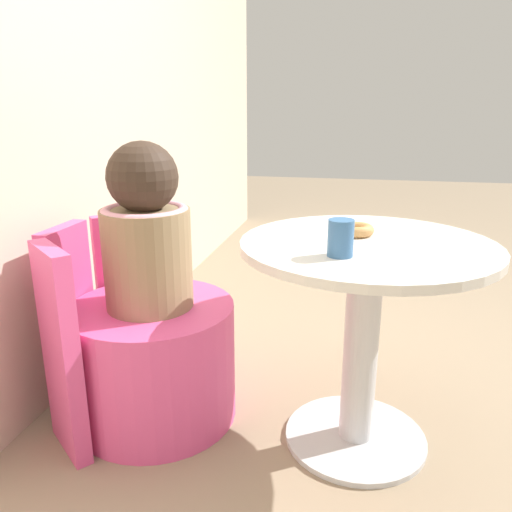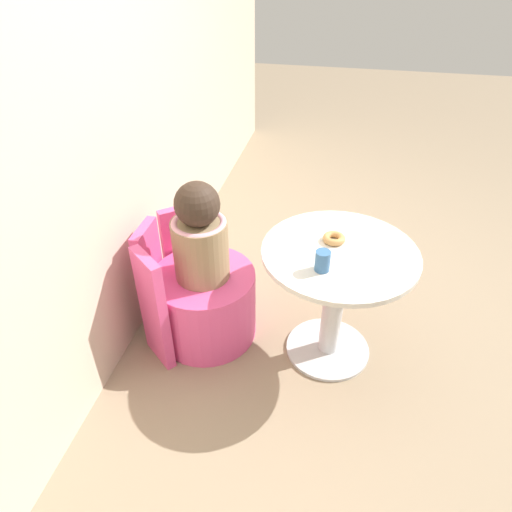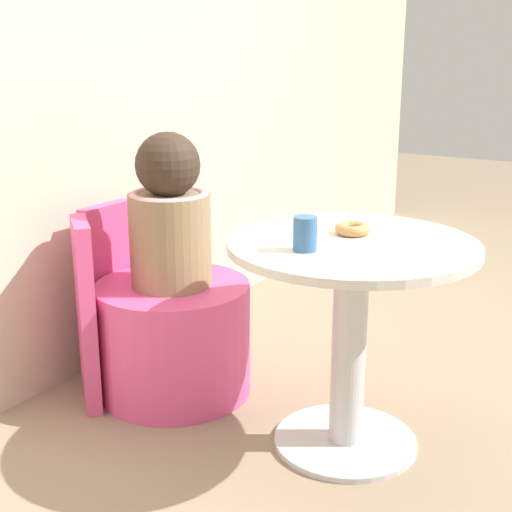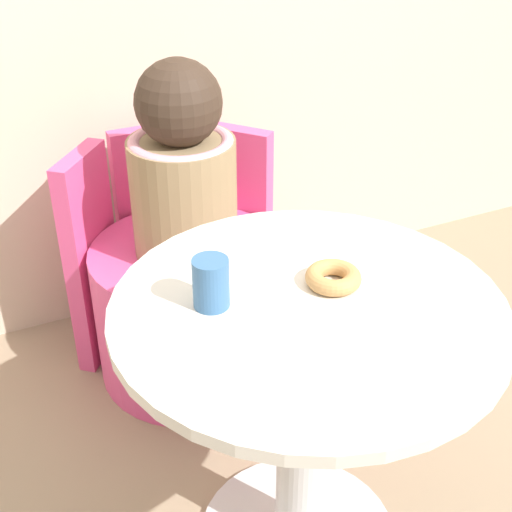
# 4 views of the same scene
# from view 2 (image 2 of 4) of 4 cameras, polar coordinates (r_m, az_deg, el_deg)

# --- Properties ---
(ground_plane) EXTENTS (12.00, 12.00, 0.00)m
(ground_plane) POSITION_cam_2_polar(r_m,az_deg,el_deg) (2.60, 9.92, -10.16)
(ground_plane) COLOR gray
(back_wall) EXTENTS (6.00, 0.06, 2.40)m
(back_wall) POSITION_cam_2_polar(r_m,az_deg,el_deg) (2.21, -18.39, 17.16)
(back_wall) COLOR beige
(back_wall) RESTS_ON ground_plane
(round_table) EXTENTS (0.72, 0.72, 0.65)m
(round_table) POSITION_cam_2_polar(r_m,az_deg,el_deg) (2.23, 9.96, -3.50)
(round_table) COLOR silver
(round_table) RESTS_ON ground_plane
(tub_chair) EXTENTS (0.54, 0.54, 0.40)m
(tub_chair) POSITION_cam_2_polar(r_m,az_deg,el_deg) (2.48, -6.31, -5.97)
(tub_chair) COLOR #E54C8C
(tub_chair) RESTS_ON ground_plane
(booth_backrest) EXTENTS (0.63, 0.23, 0.65)m
(booth_backrest) POSITION_cam_2_polar(r_m,az_deg,el_deg) (2.47, -11.45, -3.05)
(booth_backrest) COLOR #E54C8C
(booth_backrest) RESTS_ON ground_plane
(child_figure) EXTENTS (0.28, 0.28, 0.52)m
(child_figure) POSITION_cam_2_polar(r_m,az_deg,el_deg) (2.21, -7.04, 2.50)
(child_figure) COLOR #937A56
(child_figure) RESTS_ON tub_chair
(donut) EXTENTS (0.11, 0.11, 0.03)m
(donut) POSITION_cam_2_polar(r_m,az_deg,el_deg) (2.16, 9.73, 2.18)
(donut) COLOR tan
(donut) RESTS_ON round_table
(cup) EXTENTS (0.07, 0.07, 0.09)m
(cup) POSITION_cam_2_polar(r_m,az_deg,el_deg) (1.95, 8.31, -0.61)
(cup) COLOR #386699
(cup) RESTS_ON round_table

